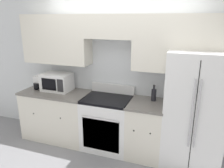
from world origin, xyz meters
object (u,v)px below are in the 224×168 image
at_px(oven_range, 107,123).
at_px(refrigerator, 194,110).
at_px(bottle, 154,95).
at_px(microwave, 57,82).

distance_m(oven_range, refrigerator, 1.40).
height_order(oven_range, bottle, bottle).
bearing_deg(refrigerator, bottle, 170.73).
distance_m(microwave, bottle, 1.73).
bearing_deg(oven_range, refrigerator, 1.79).
relative_size(oven_range, refrigerator, 0.61).
xyz_separation_m(refrigerator, bottle, (-0.61, 0.10, 0.13)).
distance_m(refrigerator, bottle, 0.63).
bearing_deg(bottle, refrigerator, -9.27).
bearing_deg(refrigerator, microwave, 179.08).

